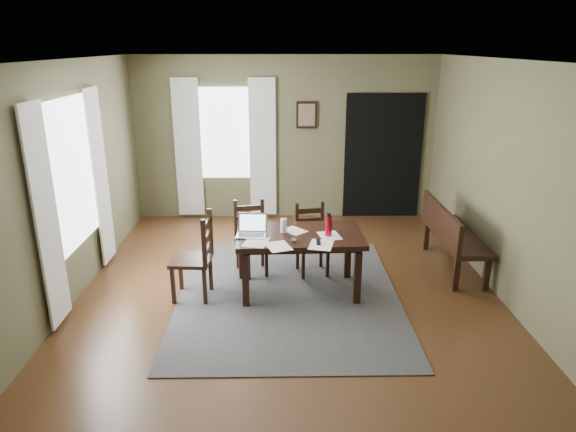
{
  "coord_description": "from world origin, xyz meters",
  "views": [
    {
      "loc": [
        -0.1,
        -5.52,
        2.86
      ],
      "look_at": [
        0.0,
        0.3,
        0.9
      ],
      "focal_mm": 32.0,
      "sensor_mm": 36.0,
      "label": 1
    }
  ],
  "objects_px": {
    "chair_end": "(196,258)",
    "water_bottle": "(329,226)",
    "bench": "(450,231)",
    "chair_back_left": "(251,238)",
    "dining_table": "(300,241)",
    "chair_back_right": "(312,240)",
    "laptop": "(252,229)"
  },
  "relations": [
    {
      "from": "chair_end",
      "to": "bench",
      "type": "xyz_separation_m",
      "value": [
        3.22,
        0.79,
        0.01
      ]
    },
    {
      "from": "dining_table",
      "to": "water_bottle",
      "type": "bearing_deg",
      "value": -14.82
    },
    {
      "from": "bench",
      "to": "dining_table",
      "type": "bearing_deg",
      "value": 107.99
    },
    {
      "from": "dining_table",
      "to": "water_bottle",
      "type": "height_order",
      "value": "water_bottle"
    },
    {
      "from": "chair_end",
      "to": "water_bottle",
      "type": "distance_m",
      "value": 1.58
    },
    {
      "from": "chair_end",
      "to": "bench",
      "type": "distance_m",
      "value": 3.31
    },
    {
      "from": "chair_back_left",
      "to": "laptop",
      "type": "xyz_separation_m",
      "value": [
        0.05,
        -0.6,
        0.34
      ]
    },
    {
      "from": "bench",
      "to": "laptop",
      "type": "height_order",
      "value": "laptop"
    },
    {
      "from": "bench",
      "to": "chair_back_left",
      "type": "bearing_deg",
      "value": 91.43
    },
    {
      "from": "chair_end",
      "to": "water_bottle",
      "type": "bearing_deg",
      "value": 95.53
    },
    {
      "from": "chair_back_right",
      "to": "bench",
      "type": "bearing_deg",
      "value": -7.98
    },
    {
      "from": "dining_table",
      "to": "chair_end",
      "type": "height_order",
      "value": "chair_end"
    },
    {
      "from": "water_bottle",
      "to": "dining_table",
      "type": "bearing_deg",
      "value": 167.24
    },
    {
      "from": "dining_table",
      "to": "chair_back_right",
      "type": "distance_m",
      "value": 0.61
    },
    {
      "from": "chair_end",
      "to": "chair_back_right",
      "type": "bearing_deg",
      "value": 119.61
    },
    {
      "from": "chair_end",
      "to": "water_bottle",
      "type": "relative_size",
      "value": 3.81
    },
    {
      "from": "dining_table",
      "to": "laptop",
      "type": "bearing_deg",
      "value": 179.41
    },
    {
      "from": "bench",
      "to": "water_bottle",
      "type": "bearing_deg",
      "value": 113.37
    },
    {
      "from": "laptop",
      "to": "water_bottle",
      "type": "distance_m",
      "value": 0.89
    },
    {
      "from": "dining_table",
      "to": "laptop",
      "type": "height_order",
      "value": "laptop"
    },
    {
      "from": "chair_back_left",
      "to": "water_bottle",
      "type": "bearing_deg",
      "value": -45.46
    },
    {
      "from": "water_bottle",
      "to": "chair_end",
      "type": "bearing_deg",
      "value": -177.75
    },
    {
      "from": "chair_back_left",
      "to": "chair_end",
      "type": "bearing_deg",
      "value": -140.05
    },
    {
      "from": "chair_end",
      "to": "bench",
      "type": "relative_size",
      "value": 0.67
    },
    {
      "from": "dining_table",
      "to": "chair_back_left",
      "type": "relative_size",
      "value": 1.6
    },
    {
      "from": "chair_back_right",
      "to": "laptop",
      "type": "height_order",
      "value": "laptop"
    },
    {
      "from": "bench",
      "to": "water_bottle",
      "type": "height_order",
      "value": "water_bottle"
    },
    {
      "from": "chair_back_left",
      "to": "bench",
      "type": "relative_size",
      "value": 0.61
    },
    {
      "from": "chair_end",
      "to": "bench",
      "type": "bearing_deg",
      "value": 107.01
    },
    {
      "from": "dining_table",
      "to": "chair_back_right",
      "type": "bearing_deg",
      "value": 70.32
    },
    {
      "from": "chair_back_right",
      "to": "laptop",
      "type": "distance_m",
      "value": 0.99
    },
    {
      "from": "laptop",
      "to": "water_bottle",
      "type": "relative_size",
      "value": 1.35
    }
  ]
}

